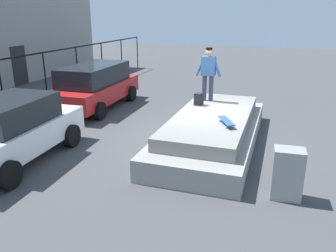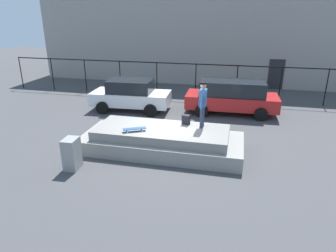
{
  "view_description": "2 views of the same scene",
  "coord_description": "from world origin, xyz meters",
  "views": [
    {
      "loc": [
        -9.31,
        -2.15,
        3.64
      ],
      "look_at": [
        -0.57,
        0.81,
        0.53
      ],
      "focal_mm": 36.24,
      "sensor_mm": 36.0,
      "label": 1
    },
    {
      "loc": [
        2.48,
        -10.55,
        4.94
      ],
      "look_at": [
        -0.14,
        0.64,
        0.6
      ],
      "focal_mm": 32.48,
      "sensor_mm": 36.0,
      "label": 2
    }
  ],
  "objects": [
    {
      "name": "skateboard",
      "position": [
        -1.02,
        -0.92,
        0.99
      ],
      "size": [
        0.83,
        0.56,
        0.12
      ],
      "color": "#264C8C",
      "rests_on": "concrete_ledge"
    },
    {
      "name": "skateboarder",
      "position": [
        1.29,
        0.09,
        1.87
      ],
      "size": [
        0.25,
        0.86,
        1.7
      ],
      "color": "#2D334C",
      "rests_on": "concrete_ledge"
    },
    {
      "name": "utility_box",
      "position": [
        -2.69,
        -2.46,
        0.54
      ],
      "size": [
        0.47,
        0.62,
        1.07
      ],
      "primitive_type": "cube",
      "rotation": [
        0.0,
        0.0,
        0.06
      ],
      "color": "gray",
      "rests_on": "ground_plane"
    },
    {
      "name": "fence_row",
      "position": [
        0.0,
        7.26,
        1.46
      ],
      "size": [
        24.06,
        0.06,
        2.1
      ],
      "color": "black",
      "rests_on": "ground_plane"
    },
    {
      "name": "ground_plane",
      "position": [
        0.0,
        0.0,
        0.0
      ],
      "size": [
        60.0,
        60.0,
        0.0
      ],
      "primitive_type": "plane",
      "color": "#424244"
    },
    {
      "name": "concrete_ledge",
      "position": [
        -0.15,
        -0.39,
        0.41
      ],
      "size": [
        6.01,
        2.43,
        0.89
      ],
      "color": "gray",
      "rests_on": "ground_plane"
    },
    {
      "name": "car_red_hatchback_mid",
      "position": [
        2.22,
        4.79,
        0.9
      ],
      "size": [
        4.65,
        2.16,
        1.7
      ],
      "color": "#B21E1E",
      "rests_on": "ground_plane"
    },
    {
      "name": "backpack",
      "position": [
        0.66,
        0.22,
        1.08
      ],
      "size": [
        0.32,
        0.26,
        0.37
      ],
      "primitive_type": "cube",
      "rotation": [
        0.0,
        0.0,
        2.89
      ],
      "color": "black",
      "rests_on": "concrete_ledge"
    },
    {
      "name": "car_white_sedan_near",
      "position": [
        -2.98,
        4.15,
        0.84
      ],
      "size": [
        4.16,
        2.16,
        1.63
      ],
      "color": "white",
      "rests_on": "ground_plane"
    }
  ]
}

